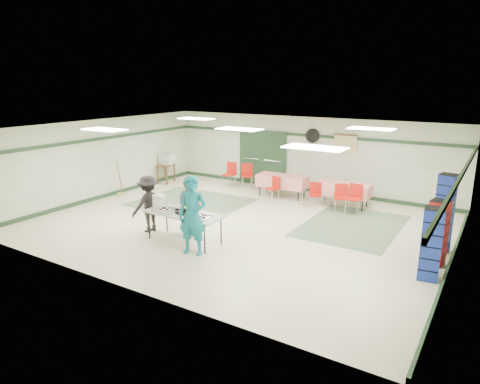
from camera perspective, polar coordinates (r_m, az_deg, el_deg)
The scene contains 42 objects.
floor at distance 12.23m, azimuth -0.11°, elevation -4.20°, with size 11.00×11.00×0.00m, color beige.
ceiling at distance 11.64m, azimuth -0.12°, elevation 8.48°, with size 11.00×11.00×0.00m, color white.
wall_back at distance 15.79m, azimuth 8.62°, elevation 5.00°, with size 11.00×11.00×0.00m, color beige.
wall_front at distance 8.53m, azimuth -16.42°, elevation -3.72°, with size 11.00×11.00×0.00m, color beige.
wall_left at distance 15.45m, azimuth -17.73°, elevation 4.25°, with size 9.00×9.00×0.00m, color beige.
wall_right at distance 10.17m, azimuth 27.18°, elevation -1.83°, with size 9.00×9.00×0.00m, color beige.
trim_back at distance 15.66m, azimuth 8.67°, elevation 7.51°, with size 11.00×0.06×0.10m, color #1F3922.
baseboard_back at distance 16.03m, azimuth 8.40°, elevation 0.43°, with size 11.00×0.06×0.12m, color #1F3922.
trim_left at distance 15.32m, azimuth -17.86°, elevation 6.82°, with size 9.00×0.06×0.10m, color #1F3922.
baseboard_left at distance 15.69m, azimuth -17.29°, elevation -0.39°, with size 9.00×0.06×0.12m, color #1F3922.
trim_right at distance 10.01m, azimuth 27.48°, elevation 2.04°, with size 9.00×0.06×0.10m, color #1F3922.
baseboard_right at distance 10.57m, azimuth 26.21°, elevation -8.53°, with size 9.00×0.06×0.12m, color #1F3922.
green_patch_a at distance 14.39m, azimuth -6.45°, elevation -1.37°, with size 3.50×3.00×0.01m, color #5E7A59.
green_patch_b at distance 12.44m, azimuth 14.70°, elevation -4.36°, with size 2.50×3.50×0.01m, color #5E7A59.
double_door_left at distance 16.77m, azimuth 1.57°, elevation 4.67°, with size 0.90×0.06×2.10m, color #999B98.
double_door_right at distance 16.31m, azimuth 4.46°, elevation 4.36°, with size 0.90×0.06×2.10m, color #999B98.
door_frame at distance 16.52m, azimuth 2.95°, elevation 4.51°, with size 2.00×0.03×2.15m, color #1F3922.
wall_fan at distance 15.52m, azimuth 9.65°, elevation 7.40°, with size 0.50×0.50×0.10m, color black.
scroll_banner at distance 15.13m, azimuth 13.84°, elevation 6.24°, with size 0.80×0.02×0.60m, color beige.
serving_table at distance 10.74m, azimuth -7.49°, elevation -2.99°, with size 2.06×0.85×0.76m.
sheet_tray_right at distance 10.34m, azimuth -5.51°, elevation -3.32°, with size 0.58×0.44×0.02m, color silver.
sheet_tray_mid at distance 10.87m, azimuth -7.20°, elevation -2.47°, with size 0.60×0.46×0.02m, color silver.
sheet_tray_left at distance 10.96m, azimuth -9.82°, elevation -2.43°, with size 0.61×0.46×0.02m, color silver.
baking_pan at distance 10.61m, azimuth -7.10°, elevation -2.74°, with size 0.49×0.30×0.08m, color black.
foam_box_stack at distance 11.22m, azimuth -10.68°, elevation -1.19°, with size 0.26×0.24×0.36m, color white.
volunteer_teal at distance 9.92m, azimuth -6.37°, elevation -3.16°, with size 0.68×0.45×1.86m, color #147A8F.
volunteer_grey at distance 11.37m, azimuth -6.71°, elevation -1.70°, with size 0.75×0.58×1.54m, color gray.
volunteer_dark at distance 11.64m, azimuth -12.10°, elevation -1.56°, with size 0.99×0.57×1.54m, color black.
dining_table_a at distance 14.15m, azimuth 13.63°, elevation 0.40°, with size 1.70×0.79×0.77m.
dining_table_b at distance 14.95m, azimuth 5.64°, elevation 1.50°, with size 1.77×0.87×0.77m.
chair_a at distance 13.60m, azimuth 13.30°, elevation -0.35°, with size 0.50×0.50×0.86m.
chair_b at distance 13.88m, azimuth 10.01°, elevation -0.02°, with size 0.49×0.50×0.80m.
chair_c at distance 13.48m, azimuth 15.04°, elevation -0.45°, with size 0.43×0.43×0.91m.
chair_d at distance 14.47m, azimuth 4.56°, elevation 0.81°, with size 0.50×0.50×0.82m.
chair_loose_a at distance 16.16m, azimuth 0.95°, elevation 2.54°, with size 0.59×0.59×0.92m.
chair_loose_b at distance 16.34m, azimuth -1.32°, elevation 2.72°, with size 0.46×0.46×0.94m.
crate_stack_blue_a at distance 11.08m, azimuth 25.55°, elevation -2.58°, with size 0.36×0.36×1.88m, color #1B3FA6.
crate_stack_red at distance 10.30m, azimuth 24.81°, elevation -4.96°, with size 0.38×0.38×1.47m, color maroon.
crate_stack_blue_b at distance 9.48m, azimuth 24.12°, elevation -6.36°, with size 0.39×0.39×1.52m, color #1B3FA6.
printer_table at distance 17.21m, azimuth -9.86°, elevation 3.27°, with size 0.65×0.86×0.74m.
office_printer at distance 17.24m, azimuth -9.64°, elevation 4.43°, with size 0.53×0.47×0.42m, color #B6B7B2.
broom at distance 15.65m, azimuth -15.75°, elevation 1.86°, with size 0.03×0.03×1.23m, color brown.
Camera 1 is at (6.15, -9.81, 3.95)m, focal length 32.00 mm.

